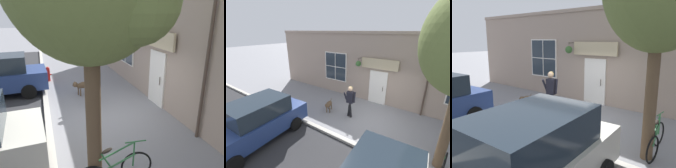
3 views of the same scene
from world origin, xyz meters
The scene contains 7 objects.
ground_plane centered at (0.00, 0.00, 0.00)m, with size 90.00×90.00×0.00m, color gray.
storefront_facade centered at (-2.34, 0.00, 2.20)m, with size 0.95×18.00×4.38m.
pedestrian_walking centered at (0.21, -1.05, 1.05)m, with size 0.54×0.55×1.74m.
dog_on_leash centered at (0.45, -2.30, 0.45)m, with size 1.01×0.52×0.69m.
leaning_bicycle centered at (0.79, 3.15, 0.38)m, with size 1.74×0.26×1.01m.
parked_car_nearest_curb centered at (3.95, -3.35, 0.88)m, with size 4.38×2.10×1.75m.
fire_hydrant centered at (1.75, -4.82, 0.40)m, with size 0.34×0.20×0.77m.
Camera 2 is at (6.37, 2.47, 4.43)m, focal length 24.00 mm.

